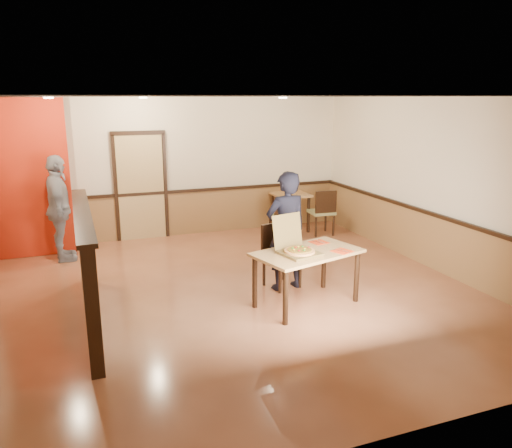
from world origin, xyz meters
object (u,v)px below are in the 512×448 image
Objects in this scene: side_chair_right at (323,210)px; pizza_box at (297,249)px; diner_chair at (279,253)px; main_table at (307,259)px; side_chair_left at (283,215)px; passerby at (59,209)px; condiment at (290,190)px; side_table at (291,202)px; diner at (286,231)px.

side_chair_right is 3.80m from pizza_box.
pizza_box is at bearing -112.98° from diner_chair.
diner_chair is at bearing 53.68° from side_chair_right.
main_table is 2.49× the size of pizza_box.
passerby is (-4.15, 0.11, 0.43)m from side_chair_left.
diner_chair is at bearing -117.23° from condiment.
main_table is 0.25m from pizza_box.
pizza_box is at bearing -113.11° from condiment.
pizza_box is 4.08m from condiment.
main_table is 3.29m from side_chair_left.
main_table is 1.67× the size of side_chair_right.
passerby reaches higher than diner_chair.
condiment is (4.57, 0.46, -0.05)m from passerby.
condiment is at bearing -124.47° from side_table.
side_chair_left is 4.17m from passerby.
side_table reaches higher than main_table.
diner is at bearing -90.27° from diner_chair.
diner_chair is 1.04× the size of side_chair_left.
main_table is at bearing 77.81° from side_chair_left.
main_table is 3.66m from side_chair_right.
side_table is 4.64m from passerby.
diner is 2.76× the size of pizza_box.
side_chair_right is 1.49× the size of pizza_box.
side_table is at bearing -86.42° from passerby.
side_chair_right is 5.07m from passerby.
pizza_box is (-0.15, -0.71, -0.05)m from diner.
condiment is (0.43, 0.58, 0.38)m from side_chair_left.
passerby is (-4.60, -0.50, 0.31)m from side_table.
passerby reaches higher than condiment.
side_chair_right is 0.83m from condiment.
side_table is at bearing 46.90° from diner_chair.
pizza_box is at bearing 75.27° from side_chair_left.
pizza_box is at bearing 72.36° from diner.
condiment is at bearing 53.66° from main_table.
pizza_box reaches higher than side_chair_left.
condiment is at bearing -121.09° from side_chair_left.
passerby is 11.61× the size of condiment.
diner is at bearing -132.31° from passerby.
pizza_box reaches higher than side_chair_right.
diner_chair reaches higher than main_table.
side_chair_left is 0.90m from side_chair_right.
side_table is 1.24× the size of pizza_box.
side_chair_left is at bearing -94.23° from passerby.
side_chair_right is 0.54× the size of diner.
diner_chair is 5.94× the size of condiment.
diner_chair is 0.51× the size of passerby.
condiment is (1.60, 3.75, 0.04)m from pizza_box.
side_table is (-0.45, 0.62, 0.09)m from side_chair_right.
condiment is (-0.03, -0.04, 0.26)m from side_table.
side_table is at bearing 55.53° from condiment.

